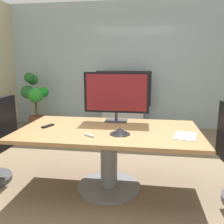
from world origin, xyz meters
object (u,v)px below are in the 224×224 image
Objects in this scene: conference_table at (109,144)px; remote_control at (48,126)px; tv_monitor at (116,94)px; potted_plant at (35,98)px; conference_phone at (120,131)px; wall_display_unit at (123,110)px.

remote_control is at bearing 179.91° from conference_table.
tv_monitor reaches higher than remote_control.
potted_plant reaches higher than conference_table.
conference_phone is (2.17, -2.50, 0.06)m from potted_plant.
conference_phone is at bearing -50.36° from conference_table.
conference_phone is at bearing -85.16° from wall_display_unit.
tv_monitor is at bearing -86.82° from wall_display_unit.
conference_table is 3.08m from potted_plant.
wall_display_unit is at bearing 91.90° from conference_table.
conference_phone is (0.23, -2.77, 0.32)m from wall_display_unit.
tv_monitor is 0.94m from remote_control.
conference_table is 1.57× the size of wall_display_unit.
wall_display_unit is 1.97m from potted_plant.
conference_phone reaches higher than remote_control.
tv_monitor is 0.66m from conference_phone.
remote_control is at bearing -153.53° from tv_monitor.
potted_plant is at bearing 140.32° from remote_control.
conference_phone is (0.15, -0.18, 0.21)m from conference_table.
wall_display_unit reaches higher than conference_phone.
wall_display_unit is at bearing 93.18° from tv_monitor.
remote_control is (-0.65, -2.59, 0.30)m from wall_display_unit.
wall_display_unit is at bearing 97.16° from remote_control.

